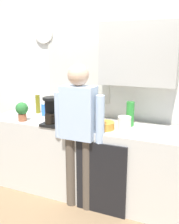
{
  "coord_description": "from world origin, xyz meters",
  "views": [
    {
      "loc": [
        1.14,
        -2.37,
        1.76
      ],
      "look_at": [
        0.02,
        0.25,
        1.05
      ],
      "focal_mm": 41.51,
      "sensor_mm": 36.0,
      "label": 1
    }
  ],
  "objects_px": {
    "coffee_maker": "(52,113)",
    "cup_yellow_cup": "(79,115)",
    "bottle_amber_beer": "(100,111)",
    "potted_plant": "(22,110)",
    "storage_canister": "(124,125)",
    "bottle_olive_oil": "(38,104)",
    "person_at_sink": "(79,126)",
    "dish_soap": "(44,110)",
    "mixing_bowl": "(104,125)",
    "bottle_clear_soda": "(130,114)"
  },
  "relations": [
    {
      "from": "cup_yellow_cup",
      "to": "potted_plant",
      "type": "relative_size",
      "value": 0.37
    },
    {
      "from": "mixing_bowl",
      "to": "bottle_amber_beer",
      "type": "bearing_deg",
      "value": 118.21
    },
    {
      "from": "dish_soap",
      "to": "storage_canister",
      "type": "xyz_separation_m",
      "value": [
        1.16,
        -0.25,
        0.01
      ]
    },
    {
      "from": "bottle_clear_soda",
      "to": "person_at_sink",
      "type": "height_order",
      "value": "person_at_sink"
    },
    {
      "from": "mixing_bowl",
      "to": "dish_soap",
      "type": "bearing_deg",
      "value": 166.07
    },
    {
      "from": "mixing_bowl",
      "to": "bottle_clear_soda",
      "type": "bearing_deg",
      "value": 46.12
    },
    {
      "from": "cup_yellow_cup",
      "to": "storage_canister",
      "type": "height_order",
      "value": "storage_canister"
    },
    {
      "from": "bottle_olive_oil",
      "to": "mixing_bowl",
      "type": "height_order",
      "value": "bottle_olive_oil"
    },
    {
      "from": "coffee_maker",
      "to": "dish_soap",
      "type": "height_order",
      "value": "coffee_maker"
    },
    {
      "from": "coffee_maker",
      "to": "cup_yellow_cup",
      "type": "bearing_deg",
      "value": 66.63
    },
    {
      "from": "coffee_maker",
      "to": "storage_canister",
      "type": "height_order",
      "value": "coffee_maker"
    },
    {
      "from": "mixing_bowl",
      "to": "person_at_sink",
      "type": "relative_size",
      "value": 0.14
    },
    {
      "from": "bottle_olive_oil",
      "to": "mixing_bowl",
      "type": "xyz_separation_m",
      "value": [
        1.08,
        -0.32,
        -0.08
      ]
    },
    {
      "from": "bottle_olive_oil",
      "to": "person_at_sink",
      "type": "xyz_separation_m",
      "value": [
        0.85,
        -0.5,
        -0.07
      ]
    },
    {
      "from": "bottle_amber_beer",
      "to": "cup_yellow_cup",
      "type": "relative_size",
      "value": 2.71
    },
    {
      "from": "storage_canister",
      "to": "bottle_amber_beer",
      "type": "bearing_deg",
      "value": 140.2
    },
    {
      "from": "coffee_maker",
      "to": "bottle_olive_oil",
      "type": "bearing_deg",
      "value": 139.1
    },
    {
      "from": "bottle_clear_soda",
      "to": "bottle_olive_oil",
      "type": "relative_size",
      "value": 1.12
    },
    {
      "from": "dish_soap",
      "to": "person_at_sink",
      "type": "relative_size",
      "value": 0.11
    },
    {
      "from": "coffee_maker",
      "to": "person_at_sink",
      "type": "relative_size",
      "value": 0.21
    },
    {
      "from": "bottle_clear_soda",
      "to": "bottle_olive_oil",
      "type": "bearing_deg",
      "value": 176.23
    },
    {
      "from": "person_at_sink",
      "to": "bottle_olive_oil",
      "type": "bearing_deg",
      "value": 161.82
    },
    {
      "from": "person_at_sink",
      "to": "mixing_bowl",
      "type": "bearing_deg",
      "value": 52.32
    },
    {
      "from": "cup_yellow_cup",
      "to": "storage_canister",
      "type": "distance_m",
      "value": 0.74
    },
    {
      "from": "bottle_olive_oil",
      "to": "mixing_bowl",
      "type": "distance_m",
      "value": 1.12
    },
    {
      "from": "bottle_olive_oil",
      "to": "storage_canister",
      "type": "height_order",
      "value": "bottle_olive_oil"
    },
    {
      "from": "cup_yellow_cup",
      "to": "person_at_sink",
      "type": "xyz_separation_m",
      "value": [
        0.22,
        -0.47,
        0.01
      ]
    },
    {
      "from": "bottle_olive_oil",
      "to": "storage_canister",
      "type": "relative_size",
      "value": 1.47
    },
    {
      "from": "bottle_olive_oil",
      "to": "potted_plant",
      "type": "height_order",
      "value": "bottle_olive_oil"
    },
    {
      "from": "mixing_bowl",
      "to": "potted_plant",
      "type": "xyz_separation_m",
      "value": [
        -1.03,
        -0.09,
        0.09
      ]
    },
    {
      "from": "mixing_bowl",
      "to": "person_at_sink",
      "type": "xyz_separation_m",
      "value": [
        -0.22,
        -0.19,
        0.02
      ]
    },
    {
      "from": "coffee_maker",
      "to": "bottle_olive_oil",
      "type": "distance_m",
      "value": 0.62
    },
    {
      "from": "cup_yellow_cup",
      "to": "mixing_bowl",
      "type": "bearing_deg",
      "value": -33.1
    },
    {
      "from": "cup_yellow_cup",
      "to": "dish_soap",
      "type": "distance_m",
      "value": 0.49
    },
    {
      "from": "potted_plant",
      "to": "person_at_sink",
      "type": "relative_size",
      "value": 0.14
    },
    {
      "from": "bottle_amber_beer",
      "to": "dish_soap",
      "type": "relative_size",
      "value": 1.28
    },
    {
      "from": "storage_canister",
      "to": "person_at_sink",
      "type": "distance_m",
      "value": 0.48
    },
    {
      "from": "potted_plant",
      "to": "cup_yellow_cup",
      "type": "bearing_deg",
      "value": 32.43
    },
    {
      "from": "person_at_sink",
      "to": "bottle_amber_beer",
      "type": "bearing_deg",
      "value": 95.33
    },
    {
      "from": "potted_plant",
      "to": "storage_canister",
      "type": "height_order",
      "value": "potted_plant"
    },
    {
      "from": "dish_soap",
      "to": "bottle_olive_oil",
      "type": "bearing_deg",
      "value": 149.08
    },
    {
      "from": "mixing_bowl",
      "to": "coffee_maker",
      "type": "bearing_deg",
      "value": -171.5
    },
    {
      "from": "bottle_amber_beer",
      "to": "potted_plant",
      "type": "xyz_separation_m",
      "value": [
        -0.87,
        -0.39,
        0.02
      ]
    },
    {
      "from": "coffee_maker",
      "to": "potted_plant",
      "type": "distance_m",
      "value": 0.42
    },
    {
      "from": "bottle_clear_soda",
      "to": "person_at_sink",
      "type": "bearing_deg",
      "value": -136.78
    },
    {
      "from": "bottle_clear_soda",
      "to": "person_at_sink",
      "type": "distance_m",
      "value": 0.62
    },
    {
      "from": "bottle_clear_soda",
      "to": "dish_soap",
      "type": "xyz_separation_m",
      "value": [
        -1.15,
        -0.0,
        -0.06
      ]
    },
    {
      "from": "mixing_bowl",
      "to": "dish_soap",
      "type": "relative_size",
      "value": 1.22
    },
    {
      "from": "bottle_clear_soda",
      "to": "bottle_olive_oil",
      "type": "distance_m",
      "value": 1.3
    },
    {
      "from": "mixing_bowl",
      "to": "dish_soap",
      "type": "distance_m",
      "value": 0.96
    }
  ]
}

